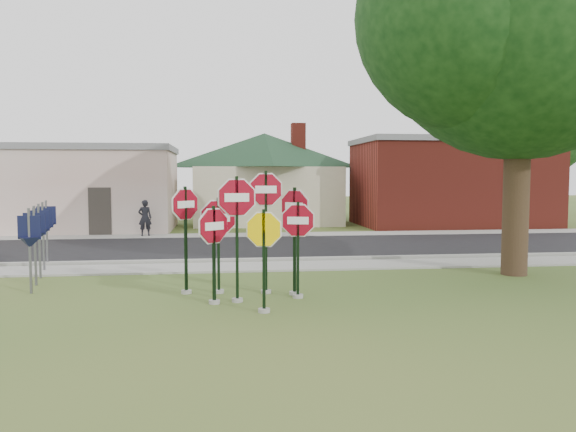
{
  "coord_description": "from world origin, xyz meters",
  "views": [
    {
      "loc": [
        -0.58,
        -11.07,
        2.77
      ],
      "look_at": [
        0.99,
        2.0,
        1.8
      ],
      "focal_mm": 35.0,
      "sensor_mm": 36.0,
      "label": 1
    }
  ],
  "objects": [
    {
      "name": "route_sign_row",
      "position": [
        -5.4,
        4.5,
        1.22
      ],
      "size": [
        1.43,
        4.63,
        2.0
      ],
      "color": "#59595E",
      "rests_on": "ground"
    },
    {
      "name": "building_stucco",
      "position": [
        -9.0,
        18.0,
        2.15
      ],
      "size": [
        12.2,
        6.2,
        4.2
      ],
      "color": "silver",
      "rests_on": "ground"
    },
    {
      "name": "stop_sign_center",
      "position": [
        -0.24,
        1.05,
        1.82
      ],
      "size": [
        1.15,
        0.24,
        2.86
      ],
      "color": "gray",
      "rests_on": "ground"
    },
    {
      "name": "road",
      "position": [
        0.0,
        10.0,
        0.02
      ],
      "size": [
        60.0,
        7.0,
        0.04
      ],
      "primitive_type": "cube",
      "color": "black",
      "rests_on": "ground"
    },
    {
      "name": "oak_tree",
      "position": [
        7.5,
        3.5,
        7.17
      ],
      "size": [
        11.63,
        11.03,
        11.19
      ],
      "color": "black",
      "rests_on": "ground"
    },
    {
      "name": "bg_tree_right",
      "position": [
        22.0,
        26.0,
        5.58
      ],
      "size": [
        5.6,
        5.6,
        8.4
      ],
      "color": "black",
      "rests_on": "ground"
    },
    {
      "name": "building_brick",
      "position": [
        12.0,
        18.5,
        2.4
      ],
      "size": [
        10.2,
        6.2,
        4.75
      ],
      "color": "maroon",
      "rests_on": "ground"
    },
    {
      "name": "sidewalk_far",
      "position": [
        0.0,
        14.3,
        0.03
      ],
      "size": [
        60.0,
        1.6,
        0.06
      ],
      "primitive_type": "cube",
      "color": "gray",
      "rests_on": "ground"
    },
    {
      "name": "stop_sign_yellow",
      "position": [
        0.27,
        0.04,
        1.29
      ],
      "size": [
        0.98,
        0.24,
        2.18
      ],
      "color": "gray",
      "rests_on": "ground"
    },
    {
      "name": "ground",
      "position": [
        0.0,
        0.0,
        0.0
      ],
      "size": [
        120.0,
        120.0,
        0.0
      ],
      "primitive_type": "plane",
      "color": "#33531F",
      "rests_on": "ground"
    },
    {
      "name": "stop_sign_right",
      "position": [
        1.13,
        1.29,
        1.37
      ],
      "size": [
        1.02,
        0.24,
        2.27
      ],
      "color": "gray",
      "rests_on": "ground"
    },
    {
      "name": "curb",
      "position": [
        0.0,
        6.5,
        0.07
      ],
      "size": [
        60.0,
        0.2,
        0.14
      ],
      "primitive_type": "cube",
      "color": "gray",
      "rests_on": "ground"
    },
    {
      "name": "sidewalk_near",
      "position": [
        0.0,
        5.5,
        0.03
      ],
      "size": [
        60.0,
        1.6,
        0.06
      ],
      "primitive_type": "cube",
      "color": "gray",
      "rests_on": "ground"
    },
    {
      "name": "stop_sign_left",
      "position": [
        -0.74,
        0.93,
        1.34
      ],
      "size": [
        0.85,
        0.68,
        2.22
      ],
      "color": "gray",
      "rests_on": "ground"
    },
    {
      "name": "stop_sign_back_left",
      "position": [
        -0.64,
        2.01,
        1.45
      ],
      "size": [
        1.17,
        0.24,
        2.36
      ],
      "color": "gray",
      "rests_on": "ground"
    },
    {
      "name": "stop_sign_far_left",
      "position": [
        -1.4,
        2.06,
        1.61
      ],
      "size": [
        0.79,
        0.69,
        2.6
      ],
      "color": "gray",
      "rests_on": "ground"
    },
    {
      "name": "stop_sign_back_right",
      "position": [
        0.46,
        1.86,
        1.88
      ],
      "size": [
        1.07,
        0.24,
        2.97
      ],
      "color": "gray",
      "rests_on": "ground"
    },
    {
      "name": "stop_sign_far_right",
      "position": [
        1.1,
        1.61,
        1.61
      ],
      "size": [
        0.79,
        0.74,
        2.59
      ],
      "color": "gray",
      "rests_on": "ground"
    },
    {
      "name": "pedestrian",
      "position": [
        -3.94,
        14.37,
        0.86
      ],
      "size": [
        0.61,
        0.43,
        1.6
      ],
      "primitive_type": "imported",
      "rotation": [
        0.0,
        0.0,
        3.22
      ],
      "color": "black",
      "rests_on": "sidewalk_far"
    },
    {
      "name": "building_house",
      "position": [
        2.0,
        22.0,
        3.65
      ],
      "size": [
        11.6,
        11.6,
        6.2
      ],
      "color": "beige",
      "rests_on": "ground"
    }
  ]
}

